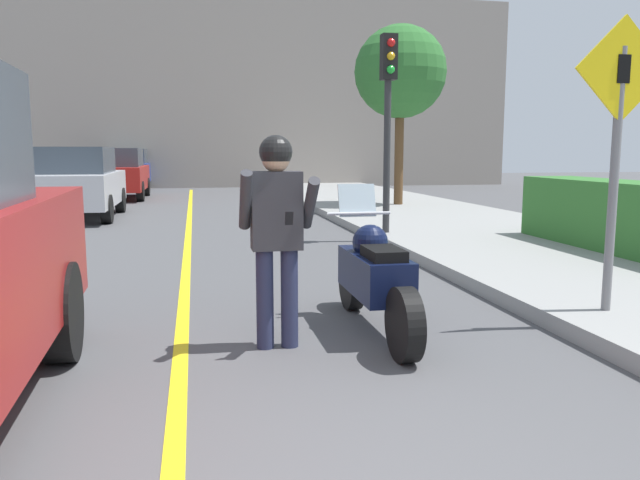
{
  "coord_description": "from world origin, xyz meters",
  "views": [
    {
      "loc": [
        -0.45,
        -2.28,
        1.59
      ],
      "look_at": [
        0.62,
        3.08,
        0.8
      ],
      "focal_mm": 35.0,
      "sensor_mm": 36.0,
      "label": 1
    }
  ],
  "objects_px": {
    "parked_car_silver": "(76,182)",
    "person_biker": "(277,220)",
    "motorcycle": "(374,277)",
    "street_tree": "(400,73)",
    "parked_car_blue": "(127,169)",
    "traffic_light": "(388,95)",
    "parked_car_red": "(117,173)",
    "crossing_sign": "(617,137)"
  },
  "relations": [
    {
      "from": "motorcycle",
      "to": "traffic_light",
      "type": "distance_m",
      "value": 5.97
    },
    {
      "from": "motorcycle",
      "to": "street_tree",
      "type": "xyz_separation_m",
      "value": [
        3.87,
        10.94,
        3.14
      ]
    },
    {
      "from": "motorcycle",
      "to": "person_biker",
      "type": "height_order",
      "value": "person_biker"
    },
    {
      "from": "crossing_sign",
      "to": "parked_car_silver",
      "type": "relative_size",
      "value": 0.61
    },
    {
      "from": "traffic_light",
      "to": "parked_car_silver",
      "type": "distance_m",
      "value": 8.07
    },
    {
      "from": "parked_car_blue",
      "to": "crossing_sign",
      "type": "bearing_deg",
      "value": -74.04
    },
    {
      "from": "traffic_light",
      "to": "street_tree",
      "type": "distance_m",
      "value": 6.09
    },
    {
      "from": "crossing_sign",
      "to": "parked_car_silver",
      "type": "xyz_separation_m",
      "value": [
        -6.37,
        10.7,
        -0.85
      ]
    },
    {
      "from": "person_biker",
      "to": "traffic_light",
      "type": "distance_m",
      "value": 6.39
    },
    {
      "from": "motorcycle",
      "to": "parked_car_red",
      "type": "height_order",
      "value": "parked_car_red"
    },
    {
      "from": "crossing_sign",
      "to": "parked_car_blue",
      "type": "bearing_deg",
      "value": 105.96
    },
    {
      "from": "motorcycle",
      "to": "person_biker",
      "type": "xyz_separation_m",
      "value": [
        -0.9,
        -0.29,
        0.56
      ]
    },
    {
      "from": "person_biker",
      "to": "street_tree",
      "type": "height_order",
      "value": "street_tree"
    },
    {
      "from": "person_biker",
      "to": "parked_car_red",
      "type": "xyz_separation_m",
      "value": [
        -3.15,
        16.85,
        -0.19
      ]
    },
    {
      "from": "crossing_sign",
      "to": "parked_car_silver",
      "type": "distance_m",
      "value": 12.48
    },
    {
      "from": "traffic_light",
      "to": "parked_car_red",
      "type": "xyz_separation_m",
      "value": [
        -5.82,
        11.24,
        -1.68
      ]
    },
    {
      "from": "person_biker",
      "to": "street_tree",
      "type": "relative_size",
      "value": 0.36
    },
    {
      "from": "crossing_sign",
      "to": "street_tree",
      "type": "xyz_separation_m",
      "value": [
        1.77,
        11.23,
        1.92
      ]
    },
    {
      "from": "street_tree",
      "to": "parked_car_blue",
      "type": "distance_m",
      "value": 13.95
    },
    {
      "from": "parked_car_red",
      "to": "motorcycle",
      "type": "bearing_deg",
      "value": -76.26
    },
    {
      "from": "motorcycle",
      "to": "person_biker",
      "type": "distance_m",
      "value": 1.1
    },
    {
      "from": "traffic_light",
      "to": "parked_car_red",
      "type": "bearing_deg",
      "value": 117.4
    },
    {
      "from": "person_biker",
      "to": "parked_car_red",
      "type": "bearing_deg",
      "value": 100.59
    },
    {
      "from": "crossing_sign",
      "to": "parked_car_red",
      "type": "distance_m",
      "value": 17.96
    },
    {
      "from": "parked_car_red",
      "to": "parked_car_blue",
      "type": "height_order",
      "value": "same"
    },
    {
      "from": "motorcycle",
      "to": "parked_car_silver",
      "type": "distance_m",
      "value": 11.25
    },
    {
      "from": "traffic_light",
      "to": "crossing_sign",
      "type": "bearing_deg",
      "value": -86.72
    },
    {
      "from": "motorcycle",
      "to": "traffic_light",
      "type": "relative_size",
      "value": 0.65
    },
    {
      "from": "parked_car_blue",
      "to": "parked_car_silver",
      "type": "bearing_deg",
      "value": -90.04
    },
    {
      "from": "person_biker",
      "to": "parked_car_blue",
      "type": "bearing_deg",
      "value": 98.6
    },
    {
      "from": "street_tree",
      "to": "parked_car_red",
      "type": "height_order",
      "value": "street_tree"
    },
    {
      "from": "parked_car_silver",
      "to": "person_biker",
      "type": "bearing_deg",
      "value": -72.52
    },
    {
      "from": "street_tree",
      "to": "parked_car_silver",
      "type": "relative_size",
      "value": 1.12
    },
    {
      "from": "parked_car_silver",
      "to": "parked_car_red",
      "type": "xyz_separation_m",
      "value": [
        0.22,
        6.16,
        0.0
      ]
    },
    {
      "from": "traffic_light",
      "to": "parked_car_silver",
      "type": "bearing_deg",
      "value": 139.95
    },
    {
      "from": "person_biker",
      "to": "street_tree",
      "type": "xyz_separation_m",
      "value": [
        4.77,
        11.23,
        2.59
      ]
    },
    {
      "from": "traffic_light",
      "to": "street_tree",
      "type": "bearing_deg",
      "value": 69.54
    },
    {
      "from": "motorcycle",
      "to": "street_tree",
      "type": "distance_m",
      "value": 12.02
    },
    {
      "from": "person_biker",
      "to": "street_tree",
      "type": "bearing_deg",
      "value": 66.99
    },
    {
      "from": "crossing_sign",
      "to": "street_tree",
      "type": "bearing_deg",
      "value": 81.03
    },
    {
      "from": "parked_car_silver",
      "to": "parked_car_blue",
      "type": "height_order",
      "value": "same"
    },
    {
      "from": "street_tree",
      "to": "crossing_sign",
      "type": "bearing_deg",
      "value": -98.97
    }
  ]
}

